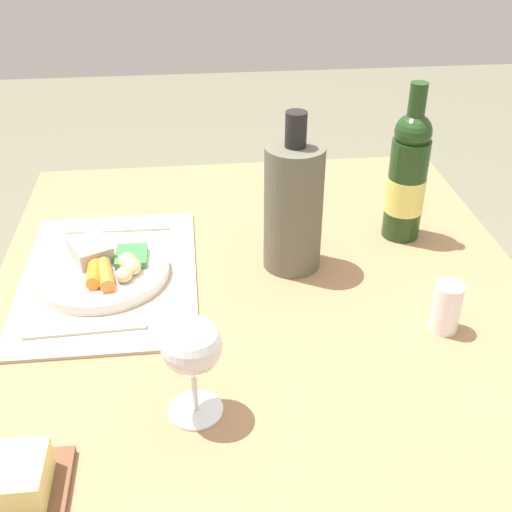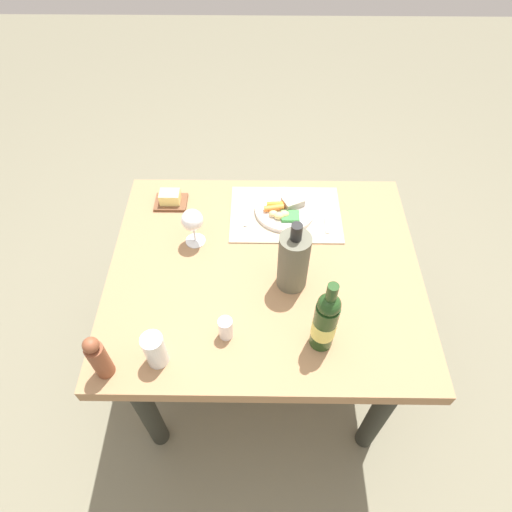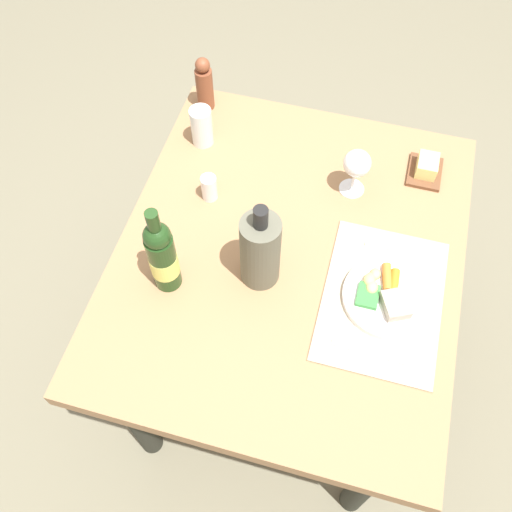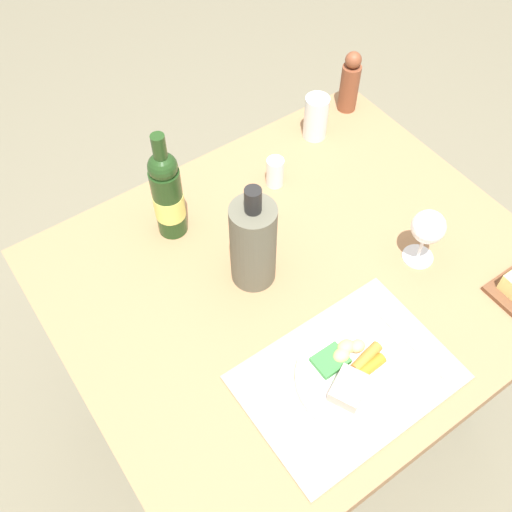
{
  "view_description": "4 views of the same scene",
  "coord_description": "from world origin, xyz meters",
  "px_view_note": "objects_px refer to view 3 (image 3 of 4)",
  "views": [
    {
      "loc": [
        0.91,
        -0.11,
        1.42
      ],
      "look_at": [
        -0.04,
        -0.01,
        0.83
      ],
      "focal_mm": 45.4,
      "sensor_mm": 36.0,
      "label": 1
    },
    {
      "loc": [
        0.02,
        0.97,
        2.03
      ],
      "look_at": [
        0.03,
        -0.0,
        0.83
      ],
      "focal_mm": 30.85,
      "sensor_mm": 36.0,
      "label": 2
    },
    {
      "loc": [
        -0.84,
        -0.13,
        2.1
      ],
      "look_at": [
        -0.06,
        0.08,
        0.8
      ],
      "focal_mm": 39.66,
      "sensor_mm": 36.0,
      "label": 3
    },
    {
      "loc": [
        -0.55,
        -0.6,
        1.92
      ],
      "look_at": [
        -0.07,
        0.08,
        0.8
      ],
      "focal_mm": 41.33,
      "sensor_mm": 36.0,
      "label": 4
    }
  ],
  "objects_px": {
    "butter_dish": "(426,168)",
    "water_tumbler": "(202,128)",
    "dinner_plate": "(387,296)",
    "cooler_bottle": "(260,250)",
    "dining_table": "(288,271)",
    "pepper_mill": "(204,85)",
    "knife": "(400,250)",
    "salt_shaker": "(209,188)",
    "wine_glass": "(357,165)",
    "fork": "(372,353)",
    "wine_bottle": "(162,256)"
  },
  "relations": [
    {
      "from": "salt_shaker",
      "to": "wine_glass",
      "type": "xyz_separation_m",
      "value": [
        0.14,
        -0.4,
        0.07
      ]
    },
    {
      "from": "wine_glass",
      "to": "dining_table",
      "type": "bearing_deg",
      "value": 154.29
    },
    {
      "from": "dining_table",
      "to": "cooler_bottle",
      "type": "distance_m",
      "value": 0.26
    },
    {
      "from": "fork",
      "to": "knife",
      "type": "xyz_separation_m",
      "value": [
        0.32,
        -0.03,
        0.0
      ]
    },
    {
      "from": "butter_dish",
      "to": "cooler_bottle",
      "type": "height_order",
      "value": "cooler_bottle"
    },
    {
      "from": "dining_table",
      "to": "butter_dish",
      "type": "distance_m",
      "value": 0.52
    },
    {
      "from": "knife",
      "to": "pepper_mill",
      "type": "bearing_deg",
      "value": 57.64
    },
    {
      "from": "knife",
      "to": "butter_dish",
      "type": "xyz_separation_m",
      "value": [
        0.3,
        -0.04,
        0.02
      ]
    },
    {
      "from": "dinner_plate",
      "to": "fork",
      "type": "relative_size",
      "value": 1.17
    },
    {
      "from": "dining_table",
      "to": "dinner_plate",
      "type": "bearing_deg",
      "value": -106.15
    },
    {
      "from": "dining_table",
      "to": "dinner_plate",
      "type": "xyz_separation_m",
      "value": [
        -0.08,
        -0.28,
        0.13
      ]
    },
    {
      "from": "dining_table",
      "to": "knife",
      "type": "relative_size",
      "value": 5.83
    },
    {
      "from": "salt_shaker",
      "to": "wine_bottle",
      "type": "relative_size",
      "value": 0.27
    },
    {
      "from": "dinner_plate",
      "to": "wine_glass",
      "type": "bearing_deg",
      "value": 24.23
    },
    {
      "from": "fork",
      "to": "wine_glass",
      "type": "bearing_deg",
      "value": 17.14
    },
    {
      "from": "dinner_plate",
      "to": "cooler_bottle",
      "type": "distance_m",
      "value": 0.36
    },
    {
      "from": "butter_dish",
      "to": "water_tumbler",
      "type": "height_order",
      "value": "water_tumbler"
    },
    {
      "from": "salt_shaker",
      "to": "pepper_mill",
      "type": "bearing_deg",
      "value": 19.63
    },
    {
      "from": "wine_bottle",
      "to": "wine_glass",
      "type": "distance_m",
      "value": 0.61
    },
    {
      "from": "dining_table",
      "to": "pepper_mill",
      "type": "height_order",
      "value": "pepper_mill"
    },
    {
      "from": "water_tumbler",
      "to": "wine_glass",
      "type": "distance_m",
      "value": 0.5
    },
    {
      "from": "cooler_bottle",
      "to": "fork",
      "type": "bearing_deg",
      "value": -114.48
    },
    {
      "from": "pepper_mill",
      "to": "cooler_bottle",
      "type": "bearing_deg",
      "value": -149.46
    },
    {
      "from": "water_tumbler",
      "to": "pepper_mill",
      "type": "height_order",
      "value": "pepper_mill"
    },
    {
      "from": "butter_dish",
      "to": "salt_shaker",
      "type": "distance_m",
      "value": 0.66
    },
    {
      "from": "knife",
      "to": "pepper_mill",
      "type": "xyz_separation_m",
      "value": [
        0.4,
        0.7,
        0.08
      ]
    },
    {
      "from": "butter_dish",
      "to": "cooler_bottle",
      "type": "xyz_separation_m",
      "value": [
        -0.48,
        0.39,
        0.1
      ]
    },
    {
      "from": "dinner_plate",
      "to": "water_tumbler",
      "type": "bearing_deg",
      "value": 57.44
    },
    {
      "from": "salt_shaker",
      "to": "pepper_mill",
      "type": "relative_size",
      "value": 0.44
    },
    {
      "from": "wine_bottle",
      "to": "cooler_bottle",
      "type": "xyz_separation_m",
      "value": [
        0.08,
        -0.23,
        -0.01
      ]
    },
    {
      "from": "dining_table",
      "to": "wine_bottle",
      "type": "bearing_deg",
      "value": 121.28
    },
    {
      "from": "fork",
      "to": "knife",
      "type": "distance_m",
      "value": 0.33
    },
    {
      "from": "knife",
      "to": "salt_shaker",
      "type": "distance_m",
      "value": 0.57
    },
    {
      "from": "fork",
      "to": "pepper_mill",
      "type": "xyz_separation_m",
      "value": [
        0.73,
        0.67,
        0.08
      ]
    },
    {
      "from": "wine_bottle",
      "to": "pepper_mill",
      "type": "bearing_deg",
      "value": 9.24
    },
    {
      "from": "cooler_bottle",
      "to": "dinner_plate",
      "type": "bearing_deg",
      "value": -87.97
    },
    {
      "from": "water_tumbler",
      "to": "wine_glass",
      "type": "xyz_separation_m",
      "value": [
        -0.07,
        -0.49,
        0.05
      ]
    },
    {
      "from": "pepper_mill",
      "to": "knife",
      "type": "bearing_deg",
      "value": -120.07
    },
    {
      "from": "knife",
      "to": "wine_bottle",
      "type": "xyz_separation_m",
      "value": [
        -0.26,
        0.59,
        0.12
      ]
    },
    {
      "from": "wine_glass",
      "to": "knife",
      "type": "bearing_deg",
      "value": -137.39
    },
    {
      "from": "dinner_plate",
      "to": "knife",
      "type": "relative_size",
      "value": 1.25
    },
    {
      "from": "wine_glass",
      "to": "wine_bottle",
      "type": "bearing_deg",
      "value": 136.4
    },
    {
      "from": "fork",
      "to": "pepper_mill",
      "type": "height_order",
      "value": "pepper_mill"
    },
    {
      "from": "dining_table",
      "to": "knife",
      "type": "xyz_separation_m",
      "value": [
        0.08,
        -0.3,
        0.12
      ]
    },
    {
      "from": "fork",
      "to": "water_tumbler",
      "type": "relative_size",
      "value": 1.59
    },
    {
      "from": "salt_shaker",
      "to": "water_tumbler",
      "type": "height_order",
      "value": "water_tumbler"
    },
    {
      "from": "butter_dish",
      "to": "water_tumbler",
      "type": "xyz_separation_m",
      "value": [
        -0.05,
        0.69,
        0.03
      ]
    },
    {
      "from": "salt_shaker",
      "to": "cooler_bottle",
      "type": "xyz_separation_m",
      "value": [
        -0.22,
        -0.21,
        0.08
      ]
    },
    {
      "from": "salt_shaker",
      "to": "wine_glass",
      "type": "relative_size",
      "value": 0.54
    },
    {
      "from": "wine_bottle",
      "to": "wine_glass",
      "type": "height_order",
      "value": "wine_bottle"
    }
  ]
}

